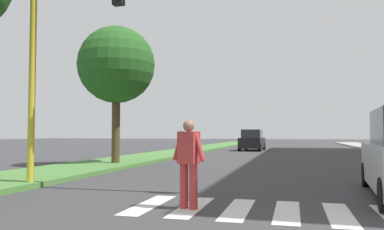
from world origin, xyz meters
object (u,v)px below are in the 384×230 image
object	(u,v)px
tree_mid	(116,65)
traffic_light_gantry	(116,19)
pedestrian_performer	(189,160)
sedan_midblock	(252,141)

from	to	relation	value
tree_mid	traffic_light_gantry	bearing A→B (deg)	-63.99
tree_mid	pedestrian_performer	distance (m)	10.73
tree_mid	traffic_light_gantry	xyz separation A→B (m)	(3.28, -6.71, -0.13)
traffic_light_gantry	tree_mid	bearing A→B (deg)	116.01
tree_mid	sedan_midblock	world-z (taller)	tree_mid
tree_mid	traffic_light_gantry	size ratio (longest dim) A/B	0.72
tree_mid	sedan_midblock	distance (m)	18.01
tree_mid	traffic_light_gantry	world-z (taller)	tree_mid
tree_mid	pedestrian_performer	world-z (taller)	tree_mid
sedan_midblock	pedestrian_performer	bearing A→B (deg)	-86.77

